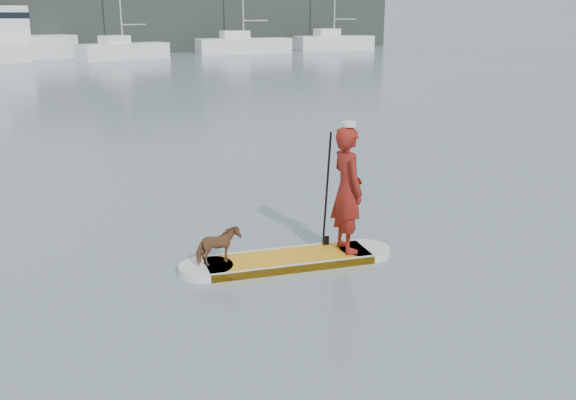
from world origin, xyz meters
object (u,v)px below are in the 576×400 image
dog (218,246)px  sailboat_g (333,42)px  paddler (347,190)px  sailboat_e (123,50)px  sailboat_f (243,44)px  paddleboard (288,260)px

dog → sailboat_g: bearing=-40.5°
sailboat_g → paddler: bearing=-115.4°
dog → sailboat_e: 46.27m
dog → sailboat_f: sailboat_f is taller
paddleboard → dog: size_ratio=4.93×
sailboat_f → dog: bearing=-108.2°
sailboat_f → sailboat_g: bearing=9.9°
paddleboard → sailboat_g: size_ratio=0.24×
paddleboard → sailboat_f: (24.68, 46.32, 0.82)m
sailboat_f → sailboat_e: bearing=-160.5°
sailboat_e → sailboat_g: size_ratio=0.80×
sailboat_e → sailboat_f: bearing=-1.0°
sailboat_f → paddler: bearing=-106.1°
paddler → sailboat_f: bearing=-15.6°
sailboat_f → sailboat_g: sailboat_g is taller
paddleboard → dog: 1.11m
dog → sailboat_g: size_ratio=0.05×
paddleboard → sailboat_e: sailboat_e is taller
paddleboard → sailboat_g: bearing=68.2°
paddleboard → sailboat_e: size_ratio=0.30×
paddler → sailboat_e: sailboat_e is taller
paddleboard → paddler: (0.90, -0.25, 1.02)m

